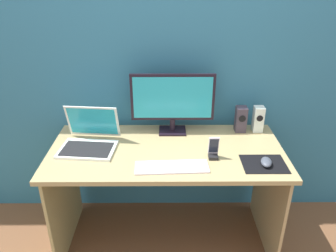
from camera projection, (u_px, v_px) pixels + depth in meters
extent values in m
plane|color=brown|center=(166.00, 238.00, 2.37)|extent=(8.00, 8.00, 0.00)
cube|color=teal|center=(166.00, 50.00, 2.17)|extent=(6.00, 0.04, 2.50)
cube|color=tan|center=(166.00, 151.00, 2.04)|extent=(1.44, 0.67, 0.03)
cube|color=tan|center=(64.00, 199.00, 2.20)|extent=(0.02, 0.63, 0.70)
cube|color=tan|center=(268.00, 198.00, 2.21)|extent=(0.02, 0.63, 0.70)
cube|color=black|center=(172.00, 131.00, 2.25)|extent=(0.18, 0.14, 0.01)
cylinder|color=black|center=(172.00, 125.00, 2.23)|extent=(0.04, 0.04, 0.08)
cube|color=black|center=(172.00, 97.00, 2.14)|extent=(0.55, 0.02, 0.32)
cube|color=#26A5BF|center=(172.00, 98.00, 2.13)|extent=(0.51, 0.00, 0.28)
cube|color=white|center=(258.00, 119.00, 2.22)|extent=(0.07, 0.07, 0.18)
cylinder|color=black|center=(260.00, 118.00, 2.18)|extent=(0.04, 0.00, 0.04)
cube|color=#3E3542|center=(240.00, 119.00, 2.22)|extent=(0.07, 0.07, 0.17)
cylinder|color=black|center=(242.00, 119.00, 2.18)|extent=(0.05, 0.00, 0.05)
cube|color=white|center=(87.00, 149.00, 2.02)|extent=(0.35, 0.27, 0.02)
cube|color=black|center=(87.00, 149.00, 2.01)|extent=(0.31, 0.21, 0.00)
cube|color=white|center=(92.00, 121.00, 2.10)|extent=(0.34, 0.10, 0.22)
cube|color=#26A5BF|center=(92.00, 121.00, 2.10)|extent=(0.31, 0.08, 0.20)
cube|color=white|center=(171.00, 167.00, 1.85)|extent=(0.42, 0.15, 0.01)
cube|color=black|center=(264.00, 164.00, 1.89)|extent=(0.25, 0.20, 0.00)
ellipsoid|color=#494F5C|center=(266.00, 162.00, 1.87)|extent=(0.08, 0.11, 0.04)
cube|color=black|center=(213.00, 157.00, 1.94)|extent=(0.06, 0.06, 0.02)
cube|color=silver|center=(213.00, 146.00, 1.92)|extent=(0.06, 0.03, 0.12)
cube|color=#1E2333|center=(213.00, 146.00, 1.92)|extent=(0.05, 0.02, 0.10)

